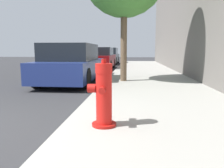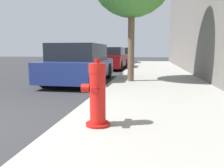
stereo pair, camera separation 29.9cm
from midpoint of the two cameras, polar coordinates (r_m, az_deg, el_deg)
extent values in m
cube|color=#99968E|center=(2.90, 14.55, -14.01)|extent=(3.19, 40.00, 0.16)
cylinder|color=#A91511|center=(3.08, -4.90, -10.45)|extent=(0.34, 0.34, 0.04)
cylinder|color=red|center=(2.98, -4.99, -3.82)|extent=(0.22, 0.22, 0.69)
cylinder|color=red|center=(2.92, -5.09, 4.10)|extent=(0.23, 0.23, 0.13)
cylinder|color=#A91511|center=(2.92, -5.12, 5.96)|extent=(0.07, 0.07, 0.06)
cylinder|color=#A91511|center=(2.81, -5.60, -1.73)|extent=(0.09, 0.09, 0.09)
cylinder|color=#A91511|center=(3.11, -4.50, -0.70)|extent=(0.09, 0.09, 0.09)
cylinder|color=#A91511|center=(2.99, -8.13, -1.13)|extent=(0.11, 0.12, 0.12)
cube|color=navy|center=(8.35, -11.35, 3.85)|extent=(1.79, 4.24, 0.66)
cube|color=black|center=(8.16, -11.83, 8.15)|extent=(1.64, 2.33, 0.60)
cylinder|color=black|center=(9.87, -13.65, 3.43)|extent=(0.20, 0.66, 0.66)
cylinder|color=black|center=(9.46, -4.28, 3.44)|extent=(0.20, 0.66, 0.66)
cylinder|color=black|center=(7.45, -20.25, 1.52)|extent=(0.20, 0.66, 0.66)
cylinder|color=black|center=(6.90, -7.97, 1.45)|extent=(0.20, 0.66, 0.66)
cube|color=maroon|center=(14.42, -3.71, 6.06)|extent=(1.69, 4.31, 0.73)
cube|color=black|center=(14.24, -3.84, 8.50)|extent=(1.56, 2.37, 0.50)
cylinder|color=black|center=(15.88, -5.67, 5.48)|extent=(0.20, 0.65, 0.65)
cylinder|color=black|center=(15.66, -0.13, 5.48)|extent=(0.20, 0.65, 0.65)
cylinder|color=black|center=(13.28, -7.90, 4.83)|extent=(0.20, 0.65, 0.65)
cylinder|color=black|center=(13.01, -1.29, 4.83)|extent=(0.20, 0.65, 0.65)
cube|color=#4C5156|center=(19.96, -1.41, 6.81)|extent=(1.73, 4.57, 0.72)
cube|color=black|center=(19.77, -1.48, 8.64)|extent=(1.59, 2.52, 0.55)
cylinder|color=black|center=(21.48, -3.04, 6.38)|extent=(0.20, 0.70, 0.70)
cylinder|color=black|center=(21.30, 1.16, 6.38)|extent=(0.20, 0.70, 0.70)
cylinder|color=black|center=(18.68, -4.33, 6.04)|extent=(0.20, 0.70, 0.70)
cylinder|color=black|center=(18.48, 0.48, 6.03)|extent=(0.20, 0.70, 0.70)
cylinder|color=brown|center=(7.52, 1.92, 10.76)|extent=(0.22, 0.22, 2.61)
camera|label=1|loc=(0.15, -92.06, -0.31)|focal=35.00mm
camera|label=2|loc=(0.15, 87.94, 0.31)|focal=35.00mm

